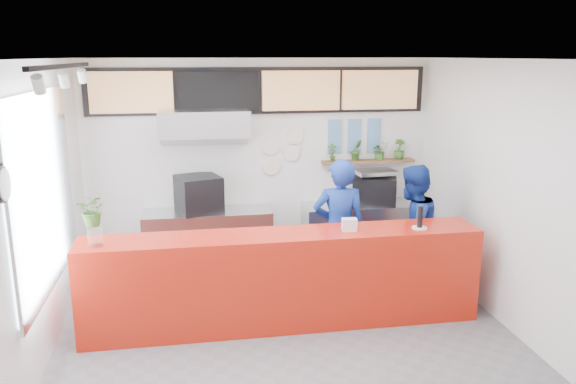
# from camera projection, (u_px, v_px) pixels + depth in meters

# --- Properties ---
(floor) EXTENTS (5.00, 5.00, 0.00)m
(floor) POSITION_uv_depth(u_px,v_px,m) (290.00, 340.00, 6.14)
(floor) COLOR slate
(floor) RESTS_ON ground
(ceiling) EXTENTS (5.00, 5.00, 0.00)m
(ceiling) POSITION_uv_depth(u_px,v_px,m) (290.00, 59.00, 5.43)
(ceiling) COLOR silver
(wall_back) EXTENTS (5.00, 0.00, 5.00)m
(wall_back) POSITION_uv_depth(u_px,v_px,m) (261.00, 163.00, 8.18)
(wall_back) COLOR white
(wall_back) RESTS_ON ground
(wall_left) EXTENTS (0.00, 5.00, 5.00)m
(wall_left) POSITION_uv_depth(u_px,v_px,m) (33.00, 220.00, 5.38)
(wall_left) COLOR white
(wall_left) RESTS_ON ground
(wall_right) EXTENTS (0.00, 5.00, 5.00)m
(wall_right) POSITION_uv_depth(u_px,v_px,m) (513.00, 198.00, 6.19)
(wall_right) COLOR white
(wall_right) RESTS_ON ground
(service_counter) EXTENTS (4.50, 0.60, 1.10)m
(service_counter) POSITION_uv_depth(u_px,v_px,m) (284.00, 279.00, 6.39)
(service_counter) COLOR #B71C0D
(service_counter) RESTS_ON ground
(cream_band) EXTENTS (5.00, 0.02, 0.80)m
(cream_band) POSITION_uv_depth(u_px,v_px,m) (260.00, 87.00, 7.91)
(cream_band) COLOR beige
(cream_band) RESTS_ON wall_back
(prep_bench) EXTENTS (1.80, 0.60, 0.90)m
(prep_bench) POSITION_uv_depth(u_px,v_px,m) (208.00, 241.00, 8.01)
(prep_bench) COLOR #B2B5BA
(prep_bench) RESTS_ON ground
(panini_oven) EXTENTS (0.70, 0.70, 0.50)m
(panini_oven) POSITION_uv_depth(u_px,v_px,m) (199.00, 194.00, 7.83)
(panini_oven) COLOR black
(panini_oven) RESTS_ON prep_bench
(extraction_hood) EXTENTS (1.20, 0.70, 0.35)m
(extraction_hood) POSITION_uv_depth(u_px,v_px,m) (204.00, 123.00, 7.56)
(extraction_hood) COLOR #B2B5BA
(extraction_hood) RESTS_ON ceiling
(hood_lip) EXTENTS (1.20, 0.69, 0.31)m
(hood_lip) POSITION_uv_depth(u_px,v_px,m) (205.00, 137.00, 7.61)
(hood_lip) COLOR #B2B5BA
(hood_lip) RESTS_ON ceiling
(right_bench) EXTENTS (1.80, 0.60, 0.90)m
(right_bench) POSITION_uv_depth(u_px,v_px,m) (363.00, 233.00, 8.38)
(right_bench) COLOR #B2B5BA
(right_bench) RESTS_ON ground
(espresso_machine) EXTENTS (0.74, 0.62, 0.40)m
(espresso_machine) POSITION_uv_depth(u_px,v_px,m) (374.00, 190.00, 8.25)
(espresso_machine) COLOR black
(espresso_machine) RESTS_ON right_bench
(espresso_tray) EXTENTS (0.62, 0.46, 0.05)m
(espresso_tray) POSITION_uv_depth(u_px,v_px,m) (375.00, 172.00, 8.19)
(espresso_tray) COLOR #A7AAAE
(espresso_tray) RESTS_ON espresso_machine
(herb_shelf) EXTENTS (1.40, 0.18, 0.04)m
(herb_shelf) POSITION_uv_depth(u_px,v_px,m) (368.00, 161.00, 8.34)
(herb_shelf) COLOR brown
(herb_shelf) RESTS_ON wall_back
(menu_board_far_left) EXTENTS (1.10, 0.10, 0.55)m
(menu_board_far_left) POSITION_uv_depth(u_px,v_px,m) (131.00, 92.00, 7.53)
(menu_board_far_left) COLOR tan
(menu_board_far_left) RESTS_ON wall_back
(menu_board_mid_left) EXTENTS (1.10, 0.10, 0.55)m
(menu_board_mid_left) POSITION_uv_depth(u_px,v_px,m) (218.00, 91.00, 7.72)
(menu_board_mid_left) COLOR black
(menu_board_mid_left) RESTS_ON wall_back
(menu_board_mid_right) EXTENTS (1.10, 0.10, 0.55)m
(menu_board_mid_right) POSITION_uv_depth(u_px,v_px,m) (301.00, 91.00, 7.91)
(menu_board_mid_right) COLOR tan
(menu_board_mid_right) RESTS_ON wall_back
(menu_board_far_right) EXTENTS (1.10, 0.10, 0.55)m
(menu_board_far_right) POSITION_uv_depth(u_px,v_px,m) (380.00, 90.00, 8.09)
(menu_board_far_right) COLOR tan
(menu_board_far_right) RESTS_ON wall_back
(soffit) EXTENTS (4.80, 0.04, 0.65)m
(soffit) POSITION_uv_depth(u_px,v_px,m) (260.00, 91.00, 7.89)
(soffit) COLOR black
(soffit) RESTS_ON wall_back
(window_pane) EXTENTS (0.04, 2.20, 1.90)m
(window_pane) POSITION_uv_depth(u_px,v_px,m) (42.00, 192.00, 5.62)
(window_pane) COLOR silver
(window_pane) RESTS_ON wall_left
(window_frame) EXTENTS (0.03, 2.30, 2.00)m
(window_frame) POSITION_uv_depth(u_px,v_px,m) (44.00, 192.00, 5.63)
(window_frame) COLOR #B2B5BA
(window_frame) RESTS_ON wall_left
(wall_clock_rim) EXTENTS (0.05, 0.30, 0.30)m
(wall_clock_rim) POSITION_uv_depth(u_px,v_px,m) (0.00, 185.00, 4.39)
(wall_clock_rim) COLOR black
(wall_clock_rim) RESTS_ON wall_left
(wall_clock_face) EXTENTS (0.02, 0.26, 0.26)m
(wall_clock_face) POSITION_uv_depth(u_px,v_px,m) (4.00, 185.00, 4.40)
(wall_clock_face) COLOR white
(wall_clock_face) RESTS_ON wall_left
(track_rail) EXTENTS (0.05, 2.40, 0.04)m
(track_rail) POSITION_uv_depth(u_px,v_px,m) (63.00, 66.00, 5.10)
(track_rail) COLOR black
(track_rail) RESTS_ON ceiling
(dec_plate_a) EXTENTS (0.24, 0.03, 0.24)m
(dec_plate_a) POSITION_uv_depth(u_px,v_px,m) (271.00, 146.00, 8.11)
(dec_plate_a) COLOR silver
(dec_plate_a) RESTS_ON wall_back
(dec_plate_b) EXTENTS (0.24, 0.03, 0.24)m
(dec_plate_b) POSITION_uv_depth(u_px,v_px,m) (291.00, 153.00, 8.19)
(dec_plate_b) COLOR silver
(dec_plate_b) RESTS_ON wall_back
(dec_plate_c) EXTENTS (0.24, 0.03, 0.24)m
(dec_plate_c) POSITION_uv_depth(u_px,v_px,m) (271.00, 167.00, 8.19)
(dec_plate_c) COLOR silver
(dec_plate_c) RESTS_ON wall_back
(dec_plate_d) EXTENTS (0.24, 0.03, 0.24)m
(dec_plate_d) POSITION_uv_depth(u_px,v_px,m) (295.00, 136.00, 8.14)
(dec_plate_d) COLOR silver
(dec_plate_d) RESTS_ON wall_back
(photo_frame_a) EXTENTS (0.20, 0.02, 0.25)m
(photo_frame_a) POSITION_uv_depth(u_px,v_px,m) (335.00, 128.00, 8.22)
(photo_frame_a) COLOR #598CBF
(photo_frame_a) RESTS_ON wall_back
(photo_frame_b) EXTENTS (0.20, 0.02, 0.25)m
(photo_frame_b) POSITION_uv_depth(u_px,v_px,m) (355.00, 127.00, 8.27)
(photo_frame_b) COLOR #598CBF
(photo_frame_b) RESTS_ON wall_back
(photo_frame_c) EXTENTS (0.20, 0.02, 0.25)m
(photo_frame_c) POSITION_uv_depth(u_px,v_px,m) (374.00, 127.00, 8.32)
(photo_frame_c) COLOR #598CBF
(photo_frame_c) RESTS_ON wall_back
(photo_frame_d) EXTENTS (0.20, 0.02, 0.25)m
(photo_frame_d) POSITION_uv_depth(u_px,v_px,m) (335.00, 145.00, 8.28)
(photo_frame_d) COLOR #598CBF
(photo_frame_d) RESTS_ON wall_back
(photo_frame_e) EXTENTS (0.20, 0.02, 0.25)m
(photo_frame_e) POSITION_uv_depth(u_px,v_px,m) (354.00, 144.00, 8.33)
(photo_frame_e) COLOR #598CBF
(photo_frame_e) RESTS_ON wall_back
(photo_frame_f) EXTENTS (0.20, 0.02, 0.25)m
(photo_frame_f) POSITION_uv_depth(u_px,v_px,m) (374.00, 144.00, 8.38)
(photo_frame_f) COLOR #598CBF
(photo_frame_f) RESTS_ON wall_back
(staff_center) EXTENTS (0.72, 0.53, 1.81)m
(staff_center) POSITION_uv_depth(u_px,v_px,m) (339.00, 230.00, 7.03)
(staff_center) COLOR navy
(staff_center) RESTS_ON ground
(staff_right) EXTENTS (1.05, 1.00, 1.71)m
(staff_right) POSITION_uv_depth(u_px,v_px,m) (411.00, 231.00, 7.16)
(staff_right) COLOR navy
(staff_right) RESTS_ON ground
(herb_a) EXTENTS (0.14, 0.10, 0.26)m
(herb_a) POSITION_uv_depth(u_px,v_px,m) (332.00, 152.00, 8.22)
(herb_a) COLOR #345F21
(herb_a) RESTS_ON herb_shelf
(herb_b) EXTENTS (0.20, 0.18, 0.31)m
(herb_b) POSITION_uv_depth(u_px,v_px,m) (356.00, 150.00, 8.27)
(herb_b) COLOR #345F21
(herb_b) RESTS_ON herb_shelf
(herb_c) EXTENTS (0.27, 0.24, 0.27)m
(herb_c) POSITION_uv_depth(u_px,v_px,m) (380.00, 151.00, 8.33)
(herb_c) COLOR #345F21
(herb_c) RESTS_ON herb_shelf
(herb_d) EXTENTS (0.17, 0.15, 0.30)m
(herb_d) POSITION_uv_depth(u_px,v_px,m) (399.00, 149.00, 8.38)
(herb_d) COLOR #345F21
(herb_d) RESTS_ON herb_shelf
(glass_vase) EXTENTS (0.21, 0.21, 0.20)m
(glass_vase) POSITION_uv_depth(u_px,v_px,m) (95.00, 237.00, 5.83)
(glass_vase) COLOR silver
(glass_vase) RESTS_ON service_counter
(basil_vase) EXTENTS (0.35, 0.31, 0.33)m
(basil_vase) POSITION_uv_depth(u_px,v_px,m) (93.00, 210.00, 5.76)
(basil_vase) COLOR #345F21
(basil_vase) RESTS_ON glass_vase
(napkin_holder) EXTENTS (0.17, 0.12, 0.14)m
(napkin_holder) POSITION_uv_depth(u_px,v_px,m) (349.00, 225.00, 6.34)
(napkin_holder) COLOR silver
(napkin_holder) RESTS_ON service_counter
(white_plate) EXTENTS (0.20, 0.20, 0.01)m
(white_plate) POSITION_uv_depth(u_px,v_px,m) (419.00, 228.00, 6.44)
(white_plate) COLOR silver
(white_plate) RESTS_ON service_counter
(pepper_mill) EXTENTS (0.08, 0.08, 0.24)m
(pepper_mill) POSITION_uv_depth(u_px,v_px,m) (420.00, 217.00, 6.41)
(pepper_mill) COLOR black
(pepper_mill) RESTS_ON white_plate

